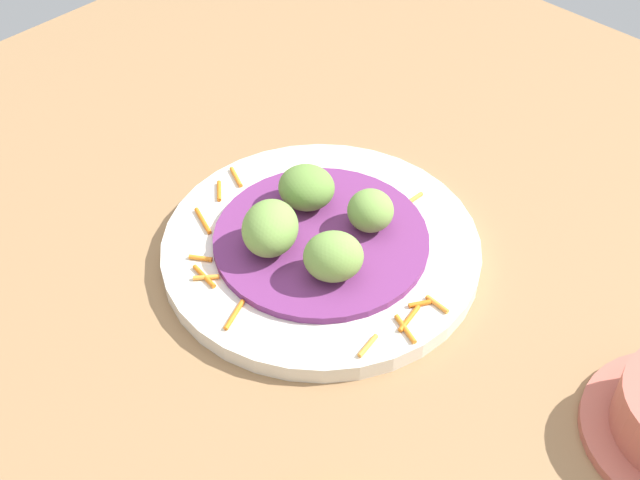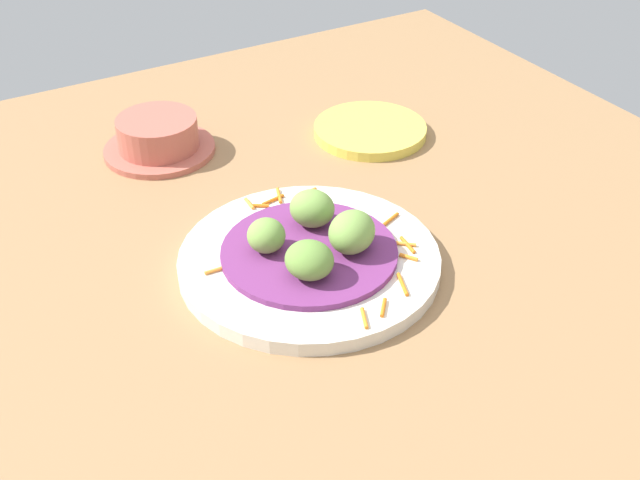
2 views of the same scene
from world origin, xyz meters
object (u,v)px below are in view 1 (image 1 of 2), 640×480
at_px(main_plate, 321,249).
at_px(guac_scoop_left, 370,211).
at_px(guac_scoop_right, 270,228).
at_px(guac_scoop_back, 337,254).
at_px(guac_scoop_center, 307,187).

distance_m(main_plate, guac_scoop_left, 0.06).
relative_size(main_plate, guac_scoop_right, 4.98).
bearing_deg(guac_scoop_back, guac_scoop_right, -74.19).
xyz_separation_m(main_plate, guac_scoop_center, (-0.02, -0.04, 0.03)).
bearing_deg(main_plate, guac_scoop_left, 150.81).
relative_size(guac_scoop_left, guac_scoop_right, 0.72).
height_order(main_plate, guac_scoop_left, guac_scoop_left).
bearing_deg(guac_scoop_right, guac_scoop_left, 150.81).
height_order(main_plate, guac_scoop_right, guac_scoop_right).
distance_m(main_plate, guac_scoop_center, 0.06).
height_order(main_plate, guac_scoop_center, guac_scoop_center).
relative_size(guac_scoop_right, guac_scoop_back, 1.13).
bearing_deg(guac_scoop_right, guac_scoop_center, -164.19).
relative_size(main_plate, guac_scoop_back, 5.64).
height_order(main_plate, guac_scoop_back, guac_scoop_back).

